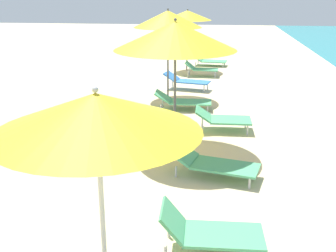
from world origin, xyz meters
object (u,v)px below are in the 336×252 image
Objects in this scene: lounger_third_inland at (212,163)px; umbrella_fourth at (168,19)px; umbrella_second at (96,113)px; cooler_box at (102,123)px; lounger_farthest_shoreside at (209,60)px; lounger_second_shoreside at (208,231)px; lounger_fourth_shoreside at (186,80)px; umbrella_third at (175,36)px; lounger_fourth_inland at (182,100)px; lounger_third_shoreside at (222,118)px; lounger_farthest_inland at (201,68)px; umbrella_farthest at (187,15)px.

umbrella_fourth is at bearing 118.65° from lounger_third_inland.
cooler_box is (-1.61, 5.65, -2.00)m from umbrella_second.
umbrella_fourth is 6.22m from lounger_farthest_shoreside.
lounger_second_shoreside reaches higher than lounger_fourth_shoreside.
lounger_second_shoreside is 0.50× the size of umbrella_third.
lounger_second_shoreside is at bearing -79.49° from umbrella_fourth.
lounger_third_inland is at bearing -80.64° from lounger_farthest_shoreside.
lounger_third_shoreside is at bearing -58.88° from lounger_fourth_inland.
lounger_second_shoreside reaches higher than lounger_farthest_inland.
umbrella_fourth reaches higher than cooler_box.
lounger_farthest_shoreside is (-0.52, 8.66, -0.06)m from lounger_third_shoreside.
lounger_third_inland is 11.22m from lounger_farthest_shoreside.
lounger_third_shoreside is at bearing 6.02° from cooler_box.
umbrella_third is 4.24m from umbrella_fourth.
umbrella_third is at bearing -75.76° from lounger_fourth_shoreside.
umbrella_third reaches higher than lounger_third_shoreside.
lounger_fourth_shoreside is 1.24× the size of lounger_farthest_inland.
lounger_farthest_shoreside is (1.13, 5.74, -2.12)m from umbrella_fourth.
lounger_fourth_shoreside reaches higher than lounger_fourth_inland.
lounger_fourth_inland is at bearing 48.77° from cooler_box.
lounger_fourth_shoreside is at bearing 91.71° from umbrella_third.
lounger_second_shoreside is 4.80m from lounger_third_shoreside.
lounger_farthest_shoreside is at bearing 94.51° from lounger_fourth_shoreside.
umbrella_farthest is at bearing -120.01° from lounger_farthest_shoreside.
lounger_fourth_shoreside is at bearing 104.71° from lounger_third_shoreside.
lounger_second_shoreside is at bearing -76.51° from lounger_third_inland.
lounger_farthest_shoreside is 9.26m from cooler_box.
umbrella_second is at bearing -77.89° from lounger_fourth_shoreside.
umbrella_second reaches higher than lounger_fourth_shoreside.
umbrella_fourth is 1.75× the size of lounger_farthest_shoreside.
umbrella_third is 1.09× the size of umbrella_farthest.
cooler_box is at bearing -100.41° from umbrella_farthest.
umbrella_third is (-0.79, 3.53, 2.06)m from lounger_second_shoreside.
lounger_third_inland is 2.87× the size of cooler_box.
umbrella_third is at bearing -85.08° from lounger_farthest_shoreside.
lounger_farthest_shoreside is at bearing 87.19° from umbrella_third.
lounger_second_shoreside reaches higher than cooler_box.
umbrella_farthest is (-0.31, 5.82, 1.94)m from lounger_fourth_inland.
umbrella_fourth is (-1.45, 5.48, 2.10)m from lounger_third_inland.
lounger_third_inland is 1.12× the size of lounger_farthest_shoreside.
umbrella_third is 2.02× the size of lounger_third_shoreside.
umbrella_second is 7.88m from lounger_fourth_inland.
lounger_farthest_inland reaches higher than lounger_farthest_shoreside.
lounger_farthest_inland is (-0.26, -2.35, 0.06)m from lounger_farthest_shoreside.
lounger_fourth_inland is (-1.09, 1.70, -0.05)m from lounger_third_shoreside.
lounger_third_inland is 0.64× the size of umbrella_fourth.
lounger_fourth_shoreside is 4.68m from cooler_box.
lounger_farthest_shoreside is at bearing 89.29° from lounger_second_shoreside.
lounger_second_shoreside is at bearing -84.46° from umbrella_farthest.
umbrella_second is at bearing -89.05° from lounger_farthest_inland.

